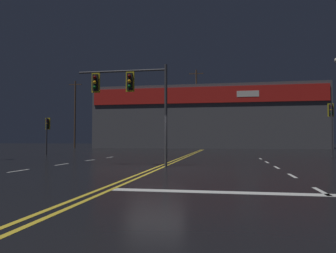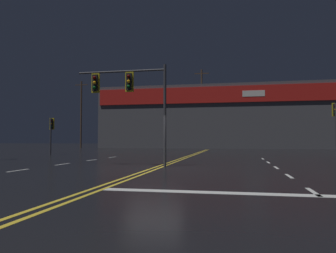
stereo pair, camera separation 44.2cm
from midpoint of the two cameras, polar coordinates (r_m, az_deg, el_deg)
name	(u,v)px [view 1 (the left image)]	position (r m, az deg, el deg)	size (l,w,h in m)	color
ground_plane	(155,169)	(14.47, -3.12, -7.41)	(200.00, 200.00, 0.00)	black
road_markings	(175,172)	(13.08, 0.32, -7.93)	(15.96, 60.00, 0.01)	gold
traffic_signal_median	(128,90)	(16.39, -7.75, 6.38)	(4.55, 0.36, 4.94)	#38383D
traffic_signal_corner_northeast	(331,118)	(27.20, 26.12, 1.41)	(0.42, 0.36, 4.02)	#38383D
traffic_signal_corner_northwest	(47,128)	(29.78, -20.67, -0.20)	(0.42, 0.36, 3.17)	#38383D
building_backdrop	(207,118)	(54.64, 6.56, 1.48)	(36.11, 10.23, 9.82)	#4C4C51
utility_pole_row	(200,111)	(50.39, 5.31, 2.76)	(45.52, 0.26, 12.12)	#4C3828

